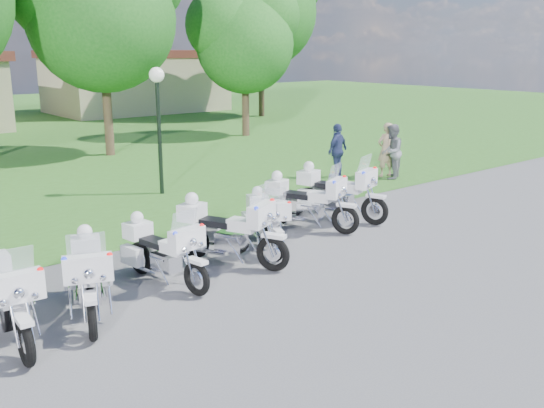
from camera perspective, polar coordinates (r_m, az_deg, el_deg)
ground at (r=12.93m, az=4.96°, el=-4.79°), size 100.00×100.00×0.00m
motorcycle_0 at (r=9.93m, az=-23.79°, el=-7.90°), size 0.88×2.43×1.63m
motorcycle_1 at (r=10.37m, az=-16.91°, el=-6.40°), size 1.32×2.28×1.61m
motorcycle_2 at (r=11.40m, az=-10.34°, el=-4.27°), size 0.98×2.25×1.52m
motorcycle_3 at (r=12.23m, az=-4.39°, el=-2.40°), size 1.49×2.36×1.70m
motorcycle_4 at (r=13.24m, az=-0.61°, el=-1.46°), size 1.26×2.07×1.48m
motorcycle_5 at (r=14.58m, az=3.17°, el=0.32°), size 1.42×2.31×1.66m
motorcycle_6 at (r=15.49m, az=6.04°, el=1.21°), size 1.35×2.48×1.72m
lamp_post at (r=18.09m, az=-10.71°, el=9.76°), size 0.44×0.44×3.73m
tree_2 at (r=25.46m, az=-16.00°, el=17.73°), size 6.72×5.74×8.96m
tree_3 at (r=30.22m, az=-2.68°, el=15.63°), size 5.52×4.71×7.36m
tree_4 at (r=39.19m, az=-1.15°, el=18.56°), size 7.98×6.81×10.65m
building_east at (r=43.42m, az=-12.66°, el=11.25°), size 11.44×7.28×4.10m
bystander_a at (r=20.86m, az=10.67°, el=5.02°), size 0.75×0.57×1.83m
bystander_b at (r=20.54m, az=11.19°, el=4.83°), size 1.11×1.04×1.82m
bystander_c at (r=20.51m, az=6.18°, el=5.00°), size 1.14×0.69×1.81m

